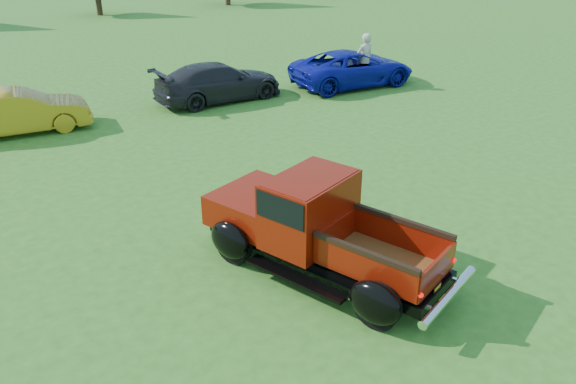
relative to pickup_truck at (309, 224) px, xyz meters
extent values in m
plane|color=#2E611B|center=(0.36, 0.51, -0.78)|extent=(120.00, 120.00, 0.00)
cylinder|color=#332114|center=(6.36, 30.51, 0.01)|extent=(0.36, 0.36, 1.58)
cylinder|color=black|center=(-0.20, -1.91, -0.43)|extent=(0.41, 0.74, 0.71)
cylinder|color=black|center=(1.24, -1.47, -0.43)|extent=(0.41, 0.74, 0.71)
cylinder|color=black|center=(-1.03, 0.79, -0.43)|extent=(0.41, 0.74, 0.71)
cylinder|color=black|center=(0.41, 1.23, -0.43)|extent=(0.41, 0.74, 0.71)
cube|color=black|center=(0.09, -0.30, -0.38)|extent=(2.40, 4.34, 0.18)
cube|color=maroon|center=(-0.34, 1.10, -0.02)|extent=(1.83, 1.71, 0.55)
cube|color=silver|center=(-0.54, 1.75, -0.03)|extent=(1.37, 0.47, 0.44)
cube|color=maroon|center=(0.00, 0.00, 0.28)|extent=(1.80, 1.43, 1.15)
cube|color=black|center=(0.00, 0.00, 0.59)|extent=(1.81, 1.36, 0.44)
cube|color=maroon|center=(0.00, 0.00, 0.83)|extent=(1.71, 1.33, 0.07)
cube|color=brown|center=(0.42, -1.35, -0.23)|extent=(1.66, 2.04, 0.04)
cube|color=maroon|center=(-0.16, -1.53, 0.00)|extent=(0.56, 1.70, 0.46)
cube|color=maroon|center=(0.99, -1.18, 0.00)|extent=(0.56, 1.70, 0.46)
cube|color=maroon|center=(0.16, -0.51, 0.00)|extent=(1.15, 0.39, 0.46)
cube|color=maroon|center=(0.67, -2.20, 0.00)|extent=(1.16, 0.40, 0.46)
cube|color=black|center=(-0.16, -1.53, 0.27)|extent=(0.59, 1.71, 0.08)
cube|color=black|center=(0.99, -1.18, 0.27)|extent=(0.59, 1.71, 0.08)
ellipsoid|color=black|center=(-0.28, -1.94, -0.32)|extent=(0.66, 1.02, 0.78)
ellipsoid|color=black|center=(1.32, -1.45, -0.32)|extent=(0.66, 1.02, 0.78)
ellipsoid|color=black|center=(-1.11, 0.77, -0.32)|extent=(0.66, 1.02, 0.78)
ellipsoid|color=black|center=(0.49, 1.26, -0.32)|extent=(0.66, 1.02, 0.78)
cube|color=black|center=(-0.70, -0.59, -0.49)|extent=(0.81, 1.86, 0.05)
cube|color=black|center=(0.91, -0.09, -0.49)|extent=(0.81, 1.86, 0.05)
cylinder|color=silver|center=(0.74, -2.41, -0.34)|extent=(1.69, 0.64, 0.14)
cube|color=black|center=(0.68, -2.23, -0.29)|extent=(0.26, 0.09, 0.13)
cube|color=gold|center=(0.69, -2.24, -0.29)|extent=(0.21, 0.07, 0.09)
sphere|color=#CC0505|center=(0.14, -2.39, -0.09)|extent=(0.08, 0.08, 0.08)
sphere|color=#CC0505|center=(1.22, -2.06, -0.09)|extent=(0.08, 0.08, 0.08)
imported|color=#B08317|center=(-2.55, 9.97, -0.17)|extent=(3.85, 1.84, 1.22)
imported|color=black|center=(3.50, 9.60, -0.16)|extent=(4.30, 1.82, 1.24)
imported|color=#0D1193|center=(8.32, 8.48, -0.15)|extent=(4.75, 2.65, 1.26)
imported|color=#AFAA97|center=(8.56, 8.15, 0.16)|extent=(0.71, 0.49, 1.88)
camera|label=1|loc=(-5.03, -6.56, 4.59)|focal=35.00mm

